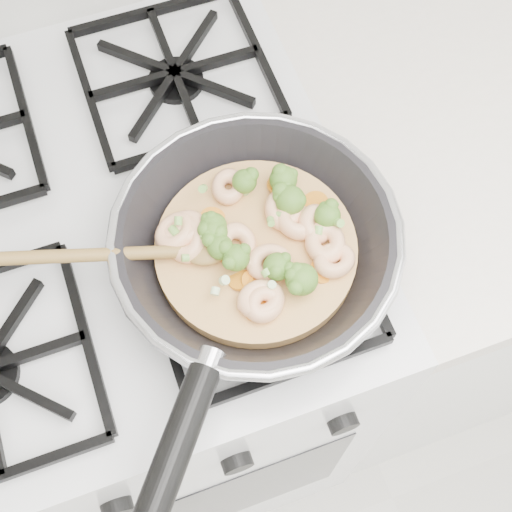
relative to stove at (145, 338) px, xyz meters
name	(u,v)px	position (x,y,z in m)	size (l,w,h in m)	color
stove	(145,338)	(0.00, 0.00, 0.00)	(0.60, 0.60, 0.92)	white
skillet	(254,248)	(0.15, -0.13, 0.50)	(0.49, 0.41, 0.10)	black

